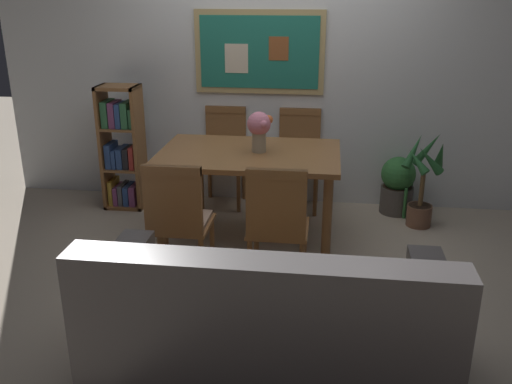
{
  "coord_description": "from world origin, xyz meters",
  "views": [
    {
      "loc": [
        0.47,
        -3.8,
        1.96
      ],
      "look_at": [
        0.01,
        -0.28,
        0.65
      ],
      "focal_mm": 39.27,
      "sensor_mm": 36.0,
      "label": 1
    }
  ],
  "objects_px": {
    "dining_chair_near_left": "(178,215)",
    "leather_couch": "(267,330)",
    "flower_vase": "(259,127)",
    "dining_chair_far_right": "(299,151)",
    "bookshelf": "(123,149)",
    "potted_palm": "(423,185)",
    "potted_ivy": "(398,185)",
    "dining_chair_near_right": "(277,219)",
    "dining_table": "(249,164)",
    "dining_chair_far_left": "(224,148)"
  },
  "relations": [
    {
      "from": "dining_chair_near_left",
      "to": "leather_couch",
      "type": "distance_m",
      "value": 1.16
    },
    {
      "from": "flower_vase",
      "to": "dining_chair_far_right",
      "type": "bearing_deg",
      "value": 71.39
    },
    {
      "from": "bookshelf",
      "to": "potted_palm",
      "type": "height_order",
      "value": "bookshelf"
    },
    {
      "from": "dining_chair_near_left",
      "to": "potted_ivy",
      "type": "bearing_deg",
      "value": 44.65
    },
    {
      "from": "bookshelf",
      "to": "dining_chair_near_right",
      "type": "bearing_deg",
      "value": -42.11
    },
    {
      "from": "dining_chair_near_left",
      "to": "potted_ivy",
      "type": "xyz_separation_m",
      "value": [
        1.61,
        1.59,
        -0.27
      ]
    },
    {
      "from": "dining_table",
      "to": "dining_chair_far_left",
      "type": "distance_m",
      "value": 0.9
    },
    {
      "from": "bookshelf",
      "to": "potted_ivy",
      "type": "height_order",
      "value": "bookshelf"
    },
    {
      "from": "dining_chair_near_right",
      "to": "potted_ivy",
      "type": "bearing_deg",
      "value": 58.89
    },
    {
      "from": "bookshelf",
      "to": "flower_vase",
      "type": "relative_size",
      "value": 3.61
    },
    {
      "from": "dining_chair_far_left",
      "to": "leather_couch",
      "type": "xyz_separation_m",
      "value": [
        0.69,
        -2.56,
        -0.23
      ]
    },
    {
      "from": "potted_ivy",
      "to": "potted_palm",
      "type": "bearing_deg",
      "value": -59.27
    },
    {
      "from": "dining_chair_near_left",
      "to": "potted_palm",
      "type": "height_order",
      "value": "dining_chair_near_left"
    },
    {
      "from": "dining_chair_near_right",
      "to": "leather_couch",
      "type": "bearing_deg",
      "value": -87.71
    },
    {
      "from": "dining_chair_near_right",
      "to": "dining_chair_far_left",
      "type": "xyz_separation_m",
      "value": [
        -0.65,
        1.65,
        0.0
      ]
    },
    {
      "from": "dining_table",
      "to": "dining_chair_far_right",
      "type": "xyz_separation_m",
      "value": [
        0.35,
        0.81,
        -0.11
      ]
    },
    {
      "from": "dining_chair_near_left",
      "to": "dining_chair_near_right",
      "type": "bearing_deg",
      "value": 1.3
    },
    {
      "from": "dining_chair_near_right",
      "to": "bookshelf",
      "type": "distance_m",
      "value": 2.1
    },
    {
      "from": "dining_chair_far_left",
      "to": "bookshelf",
      "type": "height_order",
      "value": "bookshelf"
    },
    {
      "from": "dining_chair_near_right",
      "to": "potted_ivy",
      "type": "relative_size",
      "value": 1.66
    },
    {
      "from": "dining_chair_far_right",
      "to": "potted_palm",
      "type": "height_order",
      "value": "dining_chair_far_right"
    },
    {
      "from": "dining_table",
      "to": "bookshelf",
      "type": "height_order",
      "value": "bookshelf"
    },
    {
      "from": "dining_chair_near_left",
      "to": "bookshelf",
      "type": "height_order",
      "value": "bookshelf"
    },
    {
      "from": "dining_chair_far_left",
      "to": "leather_couch",
      "type": "bearing_deg",
      "value": -74.91
    },
    {
      "from": "potted_ivy",
      "to": "potted_palm",
      "type": "distance_m",
      "value": 0.35
    },
    {
      "from": "dining_chair_far_left",
      "to": "flower_vase",
      "type": "distance_m",
      "value": 0.99
    },
    {
      "from": "dining_chair_far_right",
      "to": "dining_table",
      "type": "bearing_deg",
      "value": -113.04
    },
    {
      "from": "dining_table",
      "to": "dining_chair_far_left",
      "type": "bearing_deg",
      "value": 113.29
    },
    {
      "from": "potted_palm",
      "to": "dining_table",
      "type": "bearing_deg",
      "value": -161.98
    },
    {
      "from": "potted_palm",
      "to": "flower_vase",
      "type": "xyz_separation_m",
      "value": [
        -1.34,
        -0.45,
        0.56
      ]
    },
    {
      "from": "dining_chair_far_left",
      "to": "bookshelf",
      "type": "relative_size",
      "value": 0.8
    },
    {
      "from": "dining_chair_far_right",
      "to": "potted_palm",
      "type": "relative_size",
      "value": 1.1
    },
    {
      "from": "dining_table",
      "to": "potted_ivy",
      "type": "xyz_separation_m",
      "value": [
        1.25,
        0.75,
        -0.38
      ]
    },
    {
      "from": "dining_chair_far_left",
      "to": "potted_ivy",
      "type": "bearing_deg",
      "value": -2.53
    },
    {
      "from": "dining_chair_near_right",
      "to": "leather_couch",
      "type": "xyz_separation_m",
      "value": [
        0.04,
        -0.92,
        -0.23
      ]
    },
    {
      "from": "dining_table",
      "to": "potted_palm",
      "type": "relative_size",
      "value": 1.71
    },
    {
      "from": "potted_ivy",
      "to": "dining_chair_far_left",
      "type": "bearing_deg",
      "value": 177.47
    },
    {
      "from": "dining_chair_near_left",
      "to": "leather_couch",
      "type": "height_order",
      "value": "dining_chair_near_left"
    },
    {
      "from": "dining_chair_far_right",
      "to": "potted_ivy",
      "type": "distance_m",
      "value": 0.95
    },
    {
      "from": "dining_chair_near_right",
      "to": "potted_palm",
      "type": "height_order",
      "value": "dining_chair_near_right"
    },
    {
      "from": "flower_vase",
      "to": "bookshelf",
      "type": "bearing_deg",
      "value": 157.08
    },
    {
      "from": "dining_chair_near_right",
      "to": "potted_palm",
      "type": "bearing_deg",
      "value": 49.04
    },
    {
      "from": "dining_chair_far_right",
      "to": "dining_chair_near_right",
      "type": "relative_size",
      "value": 1.0
    },
    {
      "from": "dining_chair_far_right",
      "to": "flower_vase",
      "type": "distance_m",
      "value": 0.93
    },
    {
      "from": "dining_chair_near_left",
      "to": "dining_table",
      "type": "bearing_deg",
      "value": 67.05
    },
    {
      "from": "potted_palm",
      "to": "dining_chair_far_right",
      "type": "bearing_deg",
      "value": 161.99
    },
    {
      "from": "dining_chair_far_left",
      "to": "bookshelf",
      "type": "distance_m",
      "value": 0.94
    },
    {
      "from": "dining_table",
      "to": "dining_chair_near_right",
      "type": "distance_m",
      "value": 0.89
    },
    {
      "from": "leather_couch",
      "to": "flower_vase",
      "type": "relative_size",
      "value": 5.71
    },
    {
      "from": "dining_table",
      "to": "leather_couch",
      "type": "height_order",
      "value": "leather_couch"
    }
  ]
}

